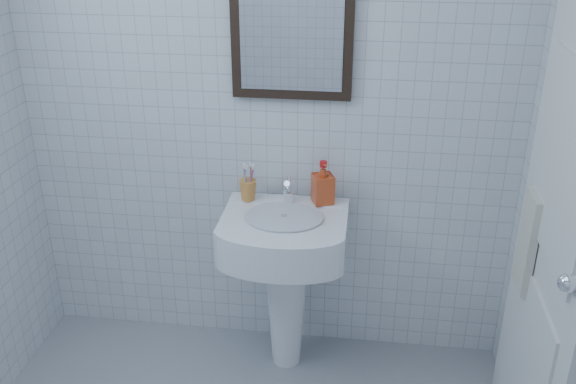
# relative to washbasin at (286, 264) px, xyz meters

# --- Properties ---
(wall_back) EXTENTS (2.20, 0.02, 2.50)m
(wall_back) POSITION_rel_washbasin_xyz_m (-0.11, 0.22, 0.71)
(wall_back) COLOR silver
(wall_back) RESTS_ON ground
(washbasin) EXTENTS (0.53, 0.38, 0.81)m
(washbasin) POSITION_rel_washbasin_xyz_m (0.00, 0.00, 0.00)
(washbasin) COLOR white
(washbasin) RESTS_ON ground
(faucet) EXTENTS (0.05, 0.11, 0.12)m
(faucet) POSITION_rel_washbasin_xyz_m (-0.00, 0.10, 0.31)
(faucet) COLOR white
(faucet) RESTS_ON washbasin
(toothbrush_cup) EXTENTS (0.08, 0.08, 0.09)m
(toothbrush_cup) POSITION_rel_washbasin_xyz_m (-0.18, 0.10, 0.30)
(toothbrush_cup) COLOR #CD8236
(toothbrush_cup) RESTS_ON washbasin
(soap_dispenser) EXTENTS (0.11, 0.11, 0.19)m
(soap_dispenser) POSITION_rel_washbasin_xyz_m (0.15, 0.11, 0.35)
(soap_dispenser) COLOR red
(soap_dispenser) RESTS_ON washbasin
(wall_mirror) EXTENTS (0.50, 0.04, 0.62)m
(wall_mirror) POSITION_rel_washbasin_xyz_m (-0.00, 0.20, 1.01)
(wall_mirror) COLOR black
(wall_mirror) RESTS_ON wall_back
(bathroom_door) EXTENTS (0.04, 0.80, 2.00)m
(bathroom_door) POSITION_rel_washbasin_xyz_m (0.97, -0.43, 0.46)
(bathroom_door) COLOR silver
(bathroom_door) RESTS_ON ground
(towel_ring) EXTENTS (0.01, 0.18, 0.18)m
(towel_ring) POSITION_rel_washbasin_xyz_m (0.95, -0.26, 0.51)
(towel_ring) COLOR white
(towel_ring) RESTS_ON wall_right
(hand_towel) EXTENTS (0.03, 0.16, 0.38)m
(hand_towel) POSITION_rel_washbasin_xyz_m (0.93, -0.26, 0.33)
(hand_towel) COLOR beige
(hand_towel) RESTS_ON towel_ring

